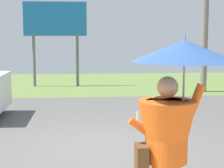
# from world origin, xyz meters

# --- Properties ---
(ground_plane) EXTENTS (40.00, 22.00, 0.20)m
(ground_plane) POSITION_xyz_m (0.00, 2.95, -0.05)
(ground_plane) COLOR #565451
(monk_pedestrian) EXTENTS (1.12, 1.09, 2.13)m
(monk_pedestrian) POSITION_xyz_m (0.52, -3.05, 1.14)
(monk_pedestrian) COLOR #E55B19
(monk_pedestrian) RESTS_ON ground_plane
(roadside_billboard) EXTENTS (2.60, 0.12, 3.50)m
(roadside_billboard) POSITION_xyz_m (-1.46, 8.98, 2.55)
(roadside_billboard) COLOR slate
(roadside_billboard) RESTS_ON ground_plane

